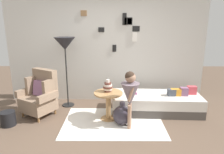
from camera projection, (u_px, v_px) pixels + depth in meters
ground_plane at (103, 140)px, 3.53m from camera, size 12.00×12.00×0.00m
gallery_wall at (106, 49)px, 5.08m from camera, size 4.80×0.12×2.60m
rug at (113, 122)px, 4.13m from camera, size 1.95×1.35×0.01m
armchair at (40, 95)px, 4.39m from camera, size 0.90×0.83×0.97m
daybed at (156, 103)px, 4.58m from camera, size 1.93×0.88×0.40m
pillow_head at (192, 90)px, 4.54m from camera, size 0.20×0.13×0.18m
pillow_mid at (184, 92)px, 4.45m from camera, size 0.17×0.13×0.18m
pillow_back at (176, 92)px, 4.46m from camera, size 0.22×0.13×0.15m
pillow_extra at (172, 92)px, 4.45m from camera, size 0.17×0.13×0.15m
side_table at (108, 100)px, 4.17m from camera, size 0.58×0.58×0.58m
vase_striped at (108, 87)px, 4.15m from camera, size 0.19×0.19×0.25m
floor_lamp at (65, 46)px, 4.61m from camera, size 0.47×0.47×1.61m
person_child at (130, 93)px, 3.75m from camera, size 0.34×0.34×1.09m
book_on_daybed at (132, 93)px, 4.59m from camera, size 0.22×0.17×0.03m
demijohn_near at (122, 115)px, 4.02m from camera, size 0.37×0.37×0.46m
magazine_basket at (8, 119)px, 3.98m from camera, size 0.28×0.28×0.28m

